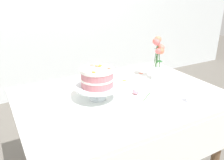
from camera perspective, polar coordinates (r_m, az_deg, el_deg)
dining_table at (r=1.65m, az=2.69°, el=-6.76°), size 1.40×1.00×0.74m
linen_napkin at (r=1.55m, az=-3.49°, el=-4.83°), size 0.38×0.38×0.00m
cake_stand at (r=1.51m, az=-3.56°, el=-2.06°), size 0.29×0.29×0.10m
layer_cake at (r=1.48m, az=-3.63°, el=0.72°), size 0.22×0.22×0.13m
flower_vase at (r=1.88m, az=11.13°, el=4.97°), size 0.11×0.10×0.35m
teacup at (r=1.58m, az=18.96°, el=-4.52°), size 0.12×0.12×0.06m
fallen_rose at (r=1.62m, az=5.98°, el=-2.88°), size 0.13×0.13×0.04m
loose_petal_0 at (r=1.86m, az=3.07°, el=-0.13°), size 0.04×0.04×0.00m
loose_petal_1 at (r=2.03m, az=7.12°, el=1.65°), size 0.04×0.04×0.00m
loose_petal_2 at (r=1.32m, az=-9.25°, el=-10.11°), size 0.04×0.04×0.00m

